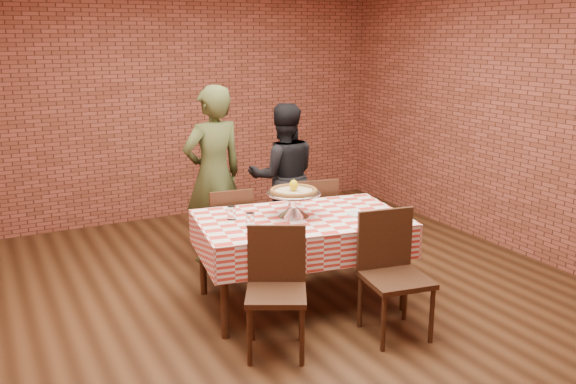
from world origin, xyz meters
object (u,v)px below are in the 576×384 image
at_px(water_glass_left, 250,220).
at_px(pizza, 294,192).
at_px(chair_near_right, 396,277).
at_px(diner_olive, 214,175).
at_px(diner_black, 283,176).
at_px(pizza_stand, 294,204).
at_px(chair_near_left, 276,295).
at_px(water_glass_right, 232,213).
at_px(table, 301,260).
at_px(chair_far_left, 227,232).
at_px(chair_far_right, 310,220).
at_px(condiment_caddy, 291,199).

bearing_deg(water_glass_left, pizza, 11.52).
xyz_separation_m(water_glass_left, chair_near_right, (0.82, -0.80, -0.34)).
relative_size(diner_olive, diner_black, 1.14).
bearing_deg(pizza_stand, diner_black, 66.12).
height_order(chair_near_left, diner_olive, diner_olive).
relative_size(water_glass_left, water_glass_right, 1.00).
xyz_separation_m(table, water_glass_right, (-0.53, 0.20, 0.44)).
relative_size(water_glass_right, chair_near_right, 0.12).
relative_size(chair_far_left, chair_far_right, 0.98).
height_order(pizza_stand, condiment_caddy, pizza_stand).
distance_m(chair_near_left, diner_black, 2.29).
bearing_deg(pizza, chair_near_right, -66.33).
relative_size(condiment_caddy, diner_black, 0.08).
relative_size(table, condiment_caddy, 13.13).
bearing_deg(condiment_caddy, chair_far_right, 42.21).
xyz_separation_m(pizza, chair_far_right, (0.56, 0.68, -0.52)).
height_order(pizza, condiment_caddy, pizza).
distance_m(pizza_stand, chair_far_left, 0.92).
xyz_separation_m(pizza, chair_near_right, (0.39, -0.89, -0.50)).
bearing_deg(condiment_caddy, table, -103.89).
bearing_deg(chair_far_right, table, 66.54).
relative_size(condiment_caddy, chair_near_left, 0.14).
distance_m(water_glass_left, chair_far_right, 1.31).
relative_size(chair_far_right, diner_olive, 0.51).
distance_m(chair_far_left, diner_black, 1.04).
distance_m(condiment_caddy, chair_near_left, 1.23).
bearing_deg(pizza_stand, chair_near_right, -66.33).
distance_m(pizza_stand, diner_black, 1.40).
relative_size(pizza, diner_olive, 0.22).
bearing_deg(chair_far_left, water_glass_left, 87.42).
bearing_deg(table, diner_olive, 102.16).
relative_size(water_glass_right, diner_olive, 0.06).
relative_size(chair_near_right, diner_black, 0.61).
height_order(water_glass_right, chair_near_left, chair_near_left).
height_order(condiment_caddy, chair_near_right, chair_near_right).
bearing_deg(diner_olive, table, 93.63).
xyz_separation_m(table, diner_black, (0.52, 1.32, 0.39)).
distance_m(pizza, diner_olive, 1.25).
relative_size(table, diner_olive, 0.95).
bearing_deg(diner_black, table, 86.08).
height_order(condiment_caddy, chair_far_left, condiment_caddy).
distance_m(pizza, chair_near_left, 1.03).
relative_size(table, pizza_stand, 3.64).
height_order(water_glass_right, chair_near_right, chair_near_right).
bearing_deg(table, chair_far_left, 111.88).
xyz_separation_m(chair_far_right, diner_black, (0.01, 0.59, 0.32)).
relative_size(water_glass_right, condiment_caddy, 0.87).
distance_m(pizza_stand, condiment_caddy, 0.29).
relative_size(pizza, chair_near_left, 0.43).
height_order(pizza, diner_olive, diner_olive).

